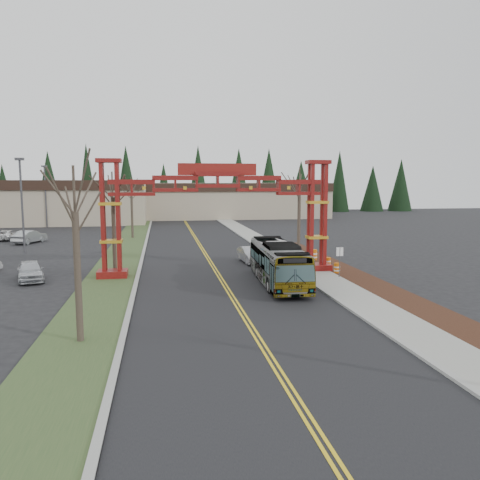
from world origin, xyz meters
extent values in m
plane|color=black|center=(0.00, 0.00, 0.00)|extent=(200.00, 200.00, 0.00)
cube|color=black|center=(0.00, 25.00, 0.01)|extent=(12.00, 110.00, 0.02)
cube|color=yellow|center=(-0.12, 25.00, 0.03)|extent=(0.12, 100.00, 0.01)
cube|color=yellow|center=(0.12, 25.00, 0.03)|extent=(0.12, 100.00, 0.01)
cube|color=#9E9E99|center=(6.15, 25.00, 0.07)|extent=(0.30, 110.00, 0.15)
cube|color=gray|center=(7.60, 25.00, 0.08)|extent=(2.60, 110.00, 0.14)
cube|color=black|center=(10.20, 10.00, 0.06)|extent=(2.60, 50.00, 0.12)
cube|color=#334D26|center=(-8.00, 25.00, 0.04)|extent=(4.00, 110.00, 0.08)
cube|color=#9E9E99|center=(-6.15, 25.00, 0.07)|extent=(0.30, 110.00, 0.15)
cube|color=#620D0C|center=(-8.00, 18.00, 0.30)|extent=(2.20, 1.60, 0.60)
cube|color=#620D0C|center=(-8.55, 17.65, 4.60)|extent=(0.28, 0.28, 8.00)
cube|color=#620D0C|center=(-7.45, 17.65, 4.60)|extent=(0.28, 0.28, 8.00)
cube|color=#620D0C|center=(-8.55, 18.35, 4.60)|extent=(0.28, 0.28, 8.00)
cube|color=#620D0C|center=(-7.45, 18.35, 4.60)|extent=(0.28, 0.28, 8.00)
cube|color=gold|center=(-8.00, 18.00, 2.80)|extent=(1.60, 1.10, 0.22)
cube|color=gold|center=(-8.00, 18.00, 5.60)|extent=(1.60, 1.10, 0.22)
cube|color=#620D0C|center=(-8.00, 18.00, 8.75)|extent=(1.80, 1.20, 0.30)
cube|color=#620D0C|center=(8.00, 18.00, 0.30)|extent=(2.20, 1.60, 0.60)
cube|color=#620D0C|center=(7.45, 17.65, 4.60)|extent=(0.28, 0.28, 8.00)
cube|color=#620D0C|center=(8.55, 17.65, 4.60)|extent=(0.28, 0.28, 8.00)
cube|color=#620D0C|center=(7.45, 18.35, 4.60)|extent=(0.28, 0.28, 8.00)
cube|color=#620D0C|center=(8.55, 18.35, 4.60)|extent=(0.28, 0.28, 8.00)
cube|color=gold|center=(8.00, 18.00, 2.80)|extent=(1.60, 1.10, 0.22)
cube|color=gold|center=(8.00, 18.00, 5.60)|extent=(1.60, 1.10, 0.22)
cube|color=#620D0C|center=(8.00, 18.00, 8.75)|extent=(1.80, 1.20, 0.30)
cube|color=#620D0C|center=(0.00, 18.00, 7.50)|extent=(16.00, 0.90, 1.00)
cube|color=#620D0C|center=(0.00, 18.00, 6.60)|extent=(16.00, 0.90, 0.60)
cube|color=maroon|center=(0.00, 18.00, 8.15)|extent=(6.00, 0.25, 0.90)
cube|color=tan|center=(-30.00, 72.00, 3.75)|extent=(46.00, 22.00, 7.50)
cube|color=tan|center=(10.00, 80.00, 3.50)|extent=(38.00, 20.00, 7.00)
cube|color=black|center=(10.00, 69.90, 6.20)|extent=(38.00, 0.40, 1.60)
cone|color=black|center=(-38.00, 92.00, 6.50)|extent=(5.60, 5.60, 13.00)
cylinder|color=#382D26|center=(-38.00, 92.00, 0.80)|extent=(0.80, 0.80, 1.60)
cone|color=black|center=(-29.50, 92.00, 6.50)|extent=(5.60, 5.60, 13.00)
cylinder|color=#382D26|center=(-29.50, 92.00, 0.80)|extent=(0.80, 0.80, 1.60)
cone|color=black|center=(-21.00, 92.00, 6.50)|extent=(5.60, 5.60, 13.00)
cylinder|color=#382D26|center=(-21.00, 92.00, 0.80)|extent=(0.80, 0.80, 1.60)
cone|color=black|center=(-12.50, 92.00, 6.50)|extent=(5.60, 5.60, 13.00)
cylinder|color=#382D26|center=(-12.50, 92.00, 0.80)|extent=(0.80, 0.80, 1.60)
cone|color=black|center=(-4.00, 92.00, 6.50)|extent=(5.60, 5.60, 13.00)
cylinder|color=#382D26|center=(-4.00, 92.00, 0.80)|extent=(0.80, 0.80, 1.60)
cone|color=black|center=(4.50, 92.00, 6.50)|extent=(5.60, 5.60, 13.00)
cylinder|color=#382D26|center=(4.50, 92.00, 0.80)|extent=(0.80, 0.80, 1.60)
cone|color=black|center=(13.00, 92.00, 6.50)|extent=(5.60, 5.60, 13.00)
cylinder|color=#382D26|center=(13.00, 92.00, 0.80)|extent=(0.80, 0.80, 1.60)
cone|color=black|center=(21.50, 92.00, 6.50)|extent=(5.60, 5.60, 13.00)
cylinder|color=#382D26|center=(21.50, 92.00, 0.80)|extent=(0.80, 0.80, 1.60)
cone|color=black|center=(30.00, 92.00, 6.50)|extent=(5.60, 5.60, 13.00)
cylinder|color=#382D26|center=(30.00, 92.00, 0.80)|extent=(0.80, 0.80, 1.60)
cone|color=black|center=(38.50, 92.00, 6.50)|extent=(5.60, 5.60, 13.00)
cylinder|color=#382D26|center=(38.50, 92.00, 0.80)|extent=(0.80, 0.80, 1.60)
cone|color=black|center=(47.00, 92.00, 6.50)|extent=(5.60, 5.60, 13.00)
cylinder|color=#382D26|center=(47.00, 92.00, 0.80)|extent=(0.80, 0.80, 1.60)
cone|color=black|center=(55.50, 92.00, 6.50)|extent=(5.60, 5.60, 13.00)
cylinder|color=#382D26|center=(55.50, 92.00, 0.80)|extent=(0.80, 0.80, 1.60)
imported|color=#B7B9BF|center=(3.81, 14.00, 1.49)|extent=(3.04, 10.85, 2.99)
imported|color=#A5A8AD|center=(3.52, 22.87, 0.71)|extent=(1.91, 4.42, 1.42)
imported|color=#B6BABE|center=(-13.85, 18.00, 0.74)|extent=(2.91, 4.67, 1.48)
imported|color=#A0A5A7|center=(-19.73, 40.52, 0.77)|extent=(3.23, 4.95, 1.54)
imported|color=white|center=(-23.30, 44.25, 0.62)|extent=(2.45, 4.65, 1.25)
cylinder|color=#382D26|center=(-8.00, 3.54, 2.95)|extent=(0.31, 0.31, 5.90)
cylinder|color=#382D26|center=(-8.00, 3.54, 6.86)|extent=(0.11, 0.11, 2.11)
cylinder|color=#382D26|center=(-8.00, 19.94, 3.00)|extent=(0.30, 0.30, 6.00)
cylinder|color=#382D26|center=(-8.00, 19.94, 6.95)|extent=(0.11, 0.11, 2.09)
cylinder|color=#382D26|center=(-8.00, 43.62, 2.91)|extent=(0.31, 0.31, 5.82)
cylinder|color=#382D26|center=(-8.00, 43.62, 6.78)|extent=(0.12, 0.12, 2.11)
cylinder|color=#382D26|center=(10.00, 29.58, 3.22)|extent=(0.35, 0.35, 6.44)
cylinder|color=#382D26|center=(10.00, 29.58, 7.52)|extent=(0.13, 0.13, 2.38)
cylinder|color=#3F3F44|center=(-18.21, 32.75, 4.69)|extent=(0.21, 0.21, 9.38)
cube|color=#3F3F44|center=(-18.21, 32.75, 9.48)|extent=(0.83, 0.42, 0.26)
cylinder|color=#3F3F44|center=(-22.37, 60.86, 4.78)|extent=(0.21, 0.21, 9.57)
cube|color=#3F3F44|center=(-22.37, 60.86, 9.67)|extent=(0.85, 0.43, 0.27)
cylinder|color=#3F3F44|center=(8.74, 14.86, 1.19)|extent=(0.06, 0.06, 2.37)
cube|color=white|center=(8.74, 14.86, 2.05)|extent=(0.54, 0.08, 0.65)
cylinder|color=#D9640C|center=(9.22, 16.55, 0.45)|extent=(0.47, 0.47, 0.90)
cylinder|color=white|center=(9.22, 16.55, 0.58)|extent=(0.48, 0.48, 0.11)
cylinder|color=white|center=(9.22, 16.55, 0.31)|extent=(0.48, 0.48, 0.11)
cylinder|color=#D9640C|center=(9.50, 19.33, 0.44)|extent=(0.46, 0.46, 0.88)
cylinder|color=white|center=(9.50, 19.33, 0.57)|extent=(0.48, 0.48, 0.11)
cylinder|color=white|center=(9.50, 19.33, 0.31)|extent=(0.48, 0.48, 0.11)
cylinder|color=#D9640C|center=(9.43, 22.78, 0.53)|extent=(0.55, 0.55, 1.06)
cylinder|color=white|center=(9.43, 22.78, 0.69)|extent=(0.57, 0.57, 0.13)
cylinder|color=white|center=(9.43, 22.78, 0.37)|extent=(0.57, 0.57, 0.13)
camera|label=1|loc=(-4.28, -17.75, 7.18)|focal=35.00mm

